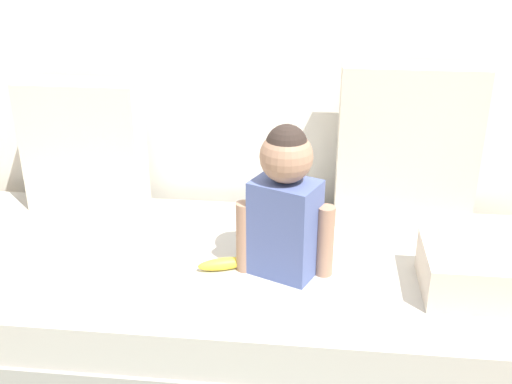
{
  "coord_description": "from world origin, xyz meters",
  "views": [
    {
      "loc": [
        0.3,
        -1.78,
        1.43
      ],
      "look_at": [
        0.1,
        0.0,
        0.63
      ],
      "focal_mm": 43.04,
      "sensor_mm": 36.0,
      "label": 1
    }
  ],
  "objects_px": {
    "couch": "(228,306)",
    "folded_blanket": "(489,272)",
    "throw_pillow_right": "(407,147)",
    "toddler": "(285,202)",
    "throw_pillow_left": "(84,146)",
    "banana": "(224,264)"
  },
  "relations": [
    {
      "from": "throw_pillow_right",
      "to": "folded_blanket",
      "type": "relative_size",
      "value": 1.48
    },
    {
      "from": "throw_pillow_right",
      "to": "banana",
      "type": "bearing_deg",
      "value": -144.69
    },
    {
      "from": "banana",
      "to": "folded_blanket",
      "type": "bearing_deg",
      "value": -2.87
    },
    {
      "from": "couch",
      "to": "throw_pillow_right",
      "type": "relative_size",
      "value": 3.72
    },
    {
      "from": "throw_pillow_left",
      "to": "toddler",
      "type": "bearing_deg",
      "value": -27.61
    },
    {
      "from": "throw_pillow_right",
      "to": "toddler",
      "type": "xyz_separation_m",
      "value": [
        -0.41,
        -0.42,
        -0.05
      ]
    },
    {
      "from": "toddler",
      "to": "couch",
      "type": "bearing_deg",
      "value": 162.0
    },
    {
      "from": "couch",
      "to": "toddler",
      "type": "height_order",
      "value": "toddler"
    },
    {
      "from": "throw_pillow_left",
      "to": "folded_blanket",
      "type": "bearing_deg",
      "value": -18.2
    },
    {
      "from": "throw_pillow_left",
      "to": "banana",
      "type": "distance_m",
      "value": 0.78
    },
    {
      "from": "throw_pillow_right",
      "to": "throw_pillow_left",
      "type": "bearing_deg",
      "value": 180.0
    },
    {
      "from": "couch",
      "to": "banana",
      "type": "xyz_separation_m",
      "value": [
        0.0,
        -0.07,
        0.21
      ]
    },
    {
      "from": "throw_pillow_left",
      "to": "throw_pillow_right",
      "type": "relative_size",
      "value": 0.85
    },
    {
      "from": "banana",
      "to": "folded_blanket",
      "type": "distance_m",
      "value": 0.83
    },
    {
      "from": "throw_pillow_left",
      "to": "folded_blanket",
      "type": "distance_m",
      "value": 1.52
    },
    {
      "from": "couch",
      "to": "folded_blanket",
      "type": "distance_m",
      "value": 0.87
    },
    {
      "from": "throw_pillow_left",
      "to": "folded_blanket",
      "type": "relative_size",
      "value": 1.26
    },
    {
      "from": "throw_pillow_right",
      "to": "toddler",
      "type": "distance_m",
      "value": 0.59
    },
    {
      "from": "toddler",
      "to": "banana",
      "type": "height_order",
      "value": "toddler"
    },
    {
      "from": "throw_pillow_right",
      "to": "toddler",
      "type": "bearing_deg",
      "value": -134.26
    },
    {
      "from": "toddler",
      "to": "banana",
      "type": "bearing_deg",
      "value": -177.44
    },
    {
      "from": "couch",
      "to": "banana",
      "type": "height_order",
      "value": "banana"
    }
  ]
}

